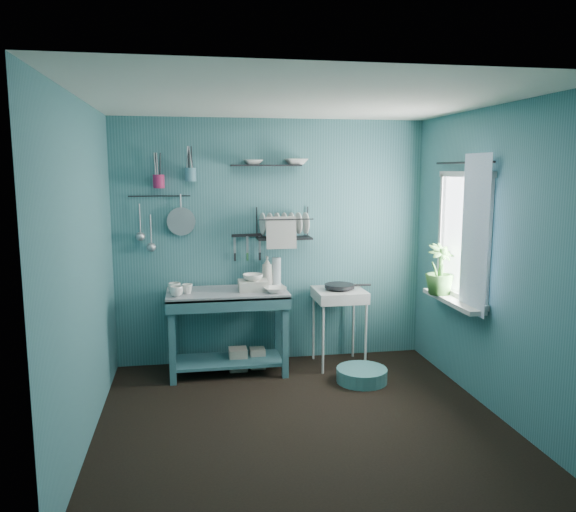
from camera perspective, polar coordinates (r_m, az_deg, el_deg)
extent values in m
plane|color=black|center=(4.72, 1.23, -16.19)|extent=(3.20, 3.20, 0.00)
plane|color=silver|center=(4.31, 1.34, 15.57)|extent=(3.20, 3.20, 0.00)
plane|color=#35686D|center=(5.80, -1.59, 1.44)|extent=(3.20, 0.00, 3.20)
plane|color=#35686D|center=(2.92, 7.05, -5.98)|extent=(3.20, 0.00, 3.20)
plane|color=#35686D|center=(4.33, -19.99, -1.60)|extent=(0.00, 3.00, 3.00)
plane|color=#35686D|center=(4.90, 19.95, -0.44)|extent=(0.00, 3.00, 3.00)
cube|color=#316168|center=(5.59, -6.13, -7.67)|extent=(1.23, 0.74, 0.82)
imported|color=silver|center=(5.32, -11.27, -3.54)|extent=(0.12, 0.12, 0.10)
imported|color=silver|center=(5.41, -10.19, -3.31)|extent=(0.14, 0.14, 0.09)
imported|color=silver|center=(5.47, -11.44, -3.19)|extent=(0.17, 0.17, 0.10)
cube|color=#BAB7AA|center=(5.48, -3.58, -3.00)|extent=(0.28, 0.22, 0.10)
imported|color=silver|center=(5.47, -3.59, -2.17)|extent=(0.20, 0.19, 0.06)
imported|color=#BAB7AA|center=(5.70, -2.14, -1.52)|extent=(0.12, 0.12, 0.30)
cylinder|color=silver|center=(5.73, -1.18, -1.55)|extent=(0.09, 0.09, 0.28)
imported|color=silver|center=(5.39, -1.31, -3.45)|extent=(0.22, 0.22, 0.05)
cube|color=beige|center=(5.80, 5.19, -7.23)|extent=(0.57, 0.57, 0.79)
cylinder|color=black|center=(5.69, 5.25, -3.04)|extent=(0.30, 0.30, 0.03)
cube|color=black|center=(5.73, -4.18, 2.12)|extent=(0.32, 0.07, 0.03)
cube|color=black|center=(5.67, -0.39, 3.34)|extent=(0.57, 0.28, 0.32)
cube|color=black|center=(5.65, -2.26, 9.18)|extent=(0.70, 0.20, 0.01)
imported|color=silver|center=(5.63, -3.54, 9.65)|extent=(0.19, 0.19, 0.05)
imported|color=silver|center=(5.70, 0.83, 9.91)|extent=(0.25, 0.25, 0.06)
cylinder|color=#A01D4C|center=(5.62, -13.00, 7.40)|extent=(0.11, 0.11, 0.13)
cylinder|color=teal|center=(5.61, -9.88, 8.15)|extent=(0.11, 0.11, 0.13)
cylinder|color=#A5A7AD|center=(5.67, -10.80, 3.47)|extent=(0.28, 0.03, 0.28)
cylinder|color=#A5A7AD|center=(5.70, -14.82, 3.65)|extent=(0.01, 0.01, 0.30)
cylinder|color=#A5A7AD|center=(5.70, -13.77, 2.59)|extent=(0.01, 0.01, 0.30)
cylinder|color=black|center=(5.68, -12.93, 5.96)|extent=(0.60, 0.01, 0.01)
plane|color=white|center=(5.27, 17.47, 1.94)|extent=(0.00, 1.10, 1.10)
cube|color=beige|center=(5.33, 16.37, -4.38)|extent=(0.16, 0.95, 0.04)
plane|color=white|center=(4.97, 18.41, 2.08)|extent=(0.00, 1.35, 1.35)
cylinder|color=black|center=(5.22, 17.36, 9.04)|extent=(0.02, 1.05, 0.02)
imported|color=#386F2C|center=(5.43, 15.16, -1.32)|extent=(0.34, 0.34, 0.47)
cube|color=gray|center=(5.74, -5.10, -10.39)|extent=(0.18, 0.18, 0.22)
cube|color=gray|center=(5.79, -3.12, -10.30)|extent=(0.15, 0.15, 0.20)
cylinder|color=teal|center=(5.47, 7.50, -11.90)|extent=(0.48, 0.48, 0.13)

